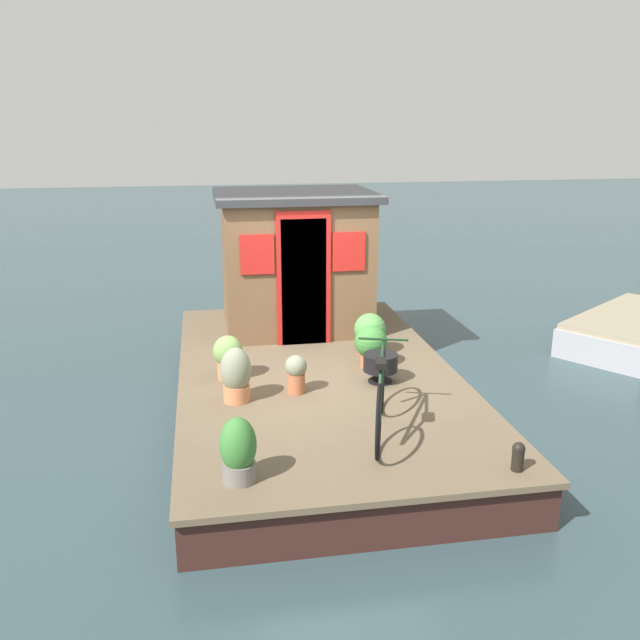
{
  "coord_description": "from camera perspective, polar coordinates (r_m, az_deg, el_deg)",
  "views": [
    {
      "loc": [
        -7.61,
        1.3,
        3.44
      ],
      "look_at": [
        -0.2,
        0.0,
        1.2
      ],
      "focal_mm": 38.1,
      "sensor_mm": 36.0,
      "label": 1
    }
  ],
  "objects": [
    {
      "name": "mooring_bollard",
      "position": [
        6.22,
        16.31,
        -10.85
      ],
      "size": [
        0.11,
        0.11,
        0.26
      ],
      "color": "black",
      "rests_on": "houseboat_deck"
    },
    {
      "name": "charcoal_grill",
      "position": [
        7.87,
        5.1,
        -3.64
      ],
      "size": [
        0.4,
        0.4,
        0.34
      ],
      "color": "black",
      "rests_on": "houseboat_deck"
    },
    {
      "name": "potted_plant_ivy",
      "position": [
        7.35,
        -7.08,
        -4.58
      ],
      "size": [
        0.34,
        0.34,
        0.61
      ],
      "color": "#C6754C",
      "rests_on": "houseboat_deck"
    },
    {
      "name": "potted_plant_fern",
      "position": [
        8.79,
        4.22,
        -1.08
      ],
      "size": [
        0.41,
        0.41,
        0.54
      ],
      "color": "#935138",
      "rests_on": "houseboat_deck"
    },
    {
      "name": "potted_plant_rosemary",
      "position": [
        5.79,
        -6.88,
        -10.85
      ],
      "size": [
        0.31,
        0.31,
        0.58
      ],
      "color": "slate",
      "rests_on": "houseboat_deck"
    },
    {
      "name": "ground_plane",
      "position": [
        8.45,
        -0.24,
        -7.47
      ],
      "size": [
        60.0,
        60.0,
        0.0
      ],
      "primitive_type": "plane",
      "color": "#2D4247"
    },
    {
      "name": "bicycle",
      "position": [
        6.58,
        5.12,
        -6.35
      ],
      "size": [
        1.65,
        0.63,
        0.82
      ],
      "color": "black",
      "rests_on": "houseboat_deck"
    },
    {
      "name": "houseboat_cabin",
      "position": [
        9.77,
        -2.11,
        5.05
      ],
      "size": [
        1.84,
        2.22,
        1.96
      ],
      "color": "brown",
      "rests_on": "houseboat_deck"
    },
    {
      "name": "potted_plant_mint",
      "position": [
        7.54,
        -2.03,
        -4.44
      ],
      "size": [
        0.25,
        0.25,
        0.43
      ],
      "color": "#B2603D",
      "rests_on": "houseboat_deck"
    },
    {
      "name": "dinghy_boat",
      "position": [
        11.72,
        24.83,
        -0.8
      ],
      "size": [
        2.66,
        3.0,
        0.51
      ],
      "color": "#99999E",
      "rests_on": "ground_plane"
    },
    {
      "name": "potted_plant_basil",
      "position": [
        7.99,
        -7.73,
        -2.99
      ],
      "size": [
        0.35,
        0.35,
        0.52
      ],
      "color": "#C6754C",
      "rests_on": "houseboat_deck"
    },
    {
      "name": "potted_plant_succulent",
      "position": [
        8.34,
        4.3,
        -2.06
      ],
      "size": [
        0.4,
        0.4,
        0.52
      ],
      "color": "#B2603D",
      "rests_on": "houseboat_deck"
    },
    {
      "name": "houseboat_deck",
      "position": [
        8.35,
        -0.24,
        -5.88
      ],
      "size": [
        5.97,
        3.31,
        0.5
      ],
      "color": "brown",
      "rests_on": "ground_plane"
    }
  ]
}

